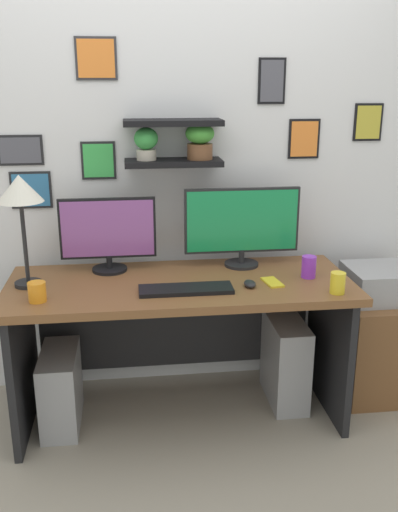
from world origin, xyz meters
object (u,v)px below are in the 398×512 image
Objects in this scene: cell_phone at (272,282)px; pen_cup at (338,283)px; monitor_right at (242,224)px; desk at (179,316)px; computer_mouse at (250,284)px; drawer_cabinet at (376,343)px; water_cup at (309,267)px; printer at (383,283)px; keyboard at (186,289)px; monitor_left at (108,233)px; computer_tower_left at (61,388)px; computer_tower_right at (285,361)px; coffee_mug at (37,292)px; desk_lamp at (20,195)px.

pen_cup is (0.27, -0.17, 0.05)m from cell_phone.
desk is at bearing -155.06° from monitor_right.
drawer_cabinet is at bearing 17.59° from computer_mouse.
drawer_cabinet is at bearing 18.19° from water_cup.
water_cup reaches higher than printer.
water_cup is (0.20, 0.06, 0.05)m from cell_phone.
keyboard is at bearing -165.98° from drawer_cabinet.
water_cup is at bearing -6.45° from desk.
monitor_left is 0.88× the size of drawer_cabinet.
water_cup is at bearing 16.70° from computer_mouse.
pen_cup is (1.06, -0.46, -0.15)m from monitor_left.
printer is at bearing 4.48° from computer_tower_left.
drawer_cabinet is 0.54m from computer_tower_right.
coffee_mug is at bearing -158.44° from monitor_right.
computer_tower_right is (0.25, 0.20, -0.53)m from computer_mouse.
pen_cup is at bearing -10.57° from computer_tower_left.
printer is (0.41, 0.38, -0.16)m from pen_cup.
computer_tower_left is (-0.61, -0.05, -0.34)m from desk.
monitor_right is 1.51× the size of computer_tower_left.
water_cup is (0.64, -0.07, 0.26)m from desk.
keyboard is 1.16× the size of printer.
monitor_right reaches higher than computer_mouse.
keyboard reaches higher than printer.
pen_cup is at bearing -23.57° from monitor_left.
desk_lamp is (-0.73, -0.02, 0.65)m from desk.
monitor_left reaches higher than computer_tower_right.
desk reaches higher than computer_tower_right.
computer_tower_right is at bearing 12.02° from coffee_mug.
computer_mouse is at bearing -162.41° from printer.
computer_tower_left is at bearing 166.56° from cell_phone.
computer_mouse is 0.34m from water_cup.
coffee_mug reaches higher than desk.
computer_mouse is at bearing -162.41° from drawer_cabinet.
computer_mouse reaches higher than desk.
computer_mouse is 1.00× the size of coffee_mug.
keyboard is (0.36, -0.35, -0.19)m from monitor_left.
computer_tower_left is (-0.96, -0.21, -0.78)m from monitor_right.
keyboard is 0.71m from pen_cup.
cell_phone is 0.25× the size of drawer_cabinet.
coffee_mug is (-0.66, -0.23, 0.25)m from desk.
desk is 3.85× the size of keyboard.
printer reaches higher than computer_tower_right.
computer_tower_left is at bearing 172.99° from computer_mouse.
keyboard is 4.00× the size of water_cup.
monitor_left is 1.50m from printer.
computer_mouse is at bearing -142.17° from computer_tower_right.
computer_mouse is 0.96m from drawer_cabinet.
coffee_mug reaches higher than keyboard.
pen_cup is 0.26× the size of printer.
keyboard is 0.64m from water_cup.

